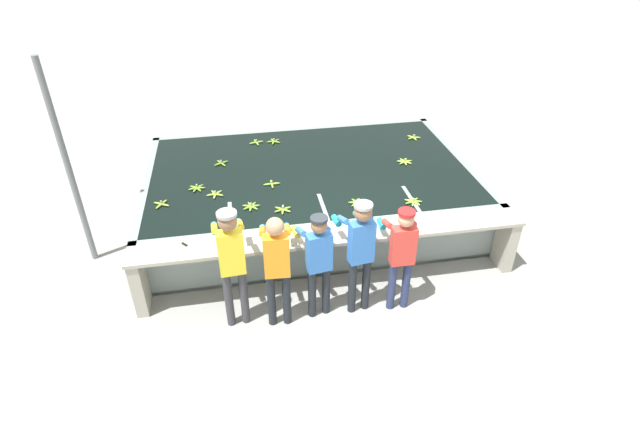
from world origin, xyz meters
The scene contains 23 objects.
ground_plane centered at (0.00, 0.00, 0.00)m, with size 80.00×80.00×0.00m, color #999993.
wash_tank centered at (0.00, 2.26, 0.45)m, with size 5.58×3.63×0.91m.
work_ledge centered at (0.00, 0.23, 0.67)m, with size 5.58×0.45×0.91m.
worker_0 centered at (-1.40, -0.27, 1.08)m, with size 0.44×0.74×1.76m.
worker_1 centered at (-0.85, -0.37, 1.01)m, with size 0.43×0.72×1.68m.
worker_2 centered at (-0.30, -0.28, 0.95)m, with size 0.48×0.74×1.58m.
worker_3 centered at (0.25, -0.30, 1.05)m, with size 0.47×0.74×1.72m.
worker_4 centered at (0.80, -0.35, 0.95)m, with size 0.41×0.71×1.58m.
banana_bunch_floating_0 centered at (0.53, 0.97, 0.93)m, with size 0.28×0.28×0.08m.
banana_bunch_floating_1 centered at (-1.08, 1.16, 0.93)m, with size 0.28×0.28×0.08m.
banana_bunch_floating_2 centered at (1.70, 2.18, 0.93)m, with size 0.28×0.28×0.08m.
banana_bunch_floating_3 centered at (1.38, 0.85, 0.93)m, with size 0.28×0.28×0.08m.
banana_bunch_floating_4 centered at (-1.90, 1.89, 0.93)m, with size 0.28×0.28×0.08m.
banana_bunch_floating_5 centered at (2.20, 3.16, 0.93)m, with size 0.28×0.27×0.08m.
banana_bunch_floating_6 centered at (-0.49, 3.47, 0.93)m, with size 0.26×0.28×0.08m.
banana_bunch_floating_7 centered at (-0.70, 1.80, 0.93)m, with size 0.28×0.28×0.08m.
banana_bunch_floating_8 centered at (-2.42, 1.47, 0.93)m, with size 0.26×0.26×0.08m.
banana_bunch_floating_9 centered at (-0.83, 3.48, 0.93)m, with size 0.28×0.28×0.08m.
banana_bunch_floating_10 centered at (-0.61, 0.98, 0.93)m, with size 0.27×0.28×0.08m.
banana_bunch_floating_11 centered at (-1.50, 2.71, 0.93)m, with size 0.26×0.26×0.08m.
banana_bunch_floating_12 centered at (-1.61, 1.63, 0.93)m, with size 0.27×0.27×0.08m.
knife_0 centered at (-1.98, 0.29, 0.92)m, with size 0.25×0.28×0.02m.
support_post_left centered at (-3.60, 1.56, 1.60)m, with size 0.09×0.09×3.20m.
Camera 1 is at (-1.21, -5.34, 4.88)m, focal length 28.00 mm.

